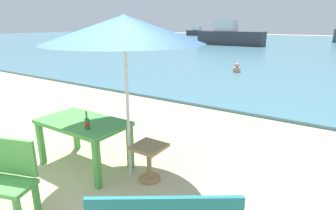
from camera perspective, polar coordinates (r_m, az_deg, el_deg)
sea_water at (r=31.65m, az=28.97°, el=10.68°), size 120.00×50.00×0.08m
picnic_table_green at (r=4.45m, az=-17.18°, el=-4.47°), size 1.40×0.80×0.76m
beer_bottle_amber at (r=4.02m, az=-16.45°, el=-3.54°), size 0.07×0.07×0.26m
patio_umbrella at (r=3.67m, az=-9.07°, el=15.24°), size 2.10×2.10×2.30m
side_table_wood at (r=4.00m, az=-3.95°, el=-10.81°), size 0.44×0.44×0.54m
swimmer_person at (r=12.84m, az=14.09°, el=7.36°), size 0.34×0.34×0.41m
boat_barge at (r=50.96m, az=6.34°, el=14.79°), size 4.49×1.22×1.63m
boat_sailboat at (r=29.14m, az=12.74°, el=13.75°), size 6.56×1.79×2.39m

